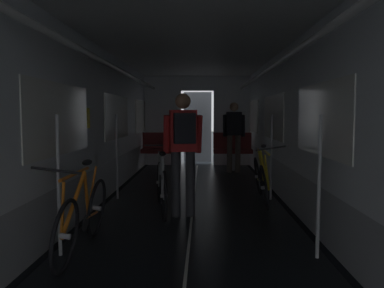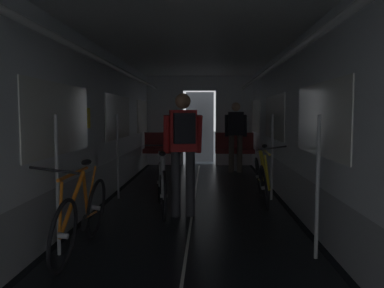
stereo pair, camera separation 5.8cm
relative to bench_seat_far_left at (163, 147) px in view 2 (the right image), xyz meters
name	(u,v)px [view 2 (the right image)]	position (x,y,z in m)	size (l,w,h in m)	color
train_car_shell	(192,92)	(0.90, -4.47, 1.13)	(3.14, 12.34, 2.57)	black
bench_seat_far_left	(163,147)	(0.00, 0.00, 0.00)	(0.98, 0.51, 0.95)	gray
bench_seat_far_right	(234,148)	(1.80, 0.00, 0.00)	(0.98, 0.51, 0.95)	gray
bicycle_orange	(81,215)	(-0.16, -5.88, -0.19)	(0.44, 1.69, 0.95)	black
bicycle_yellow	(262,179)	(1.99, -3.56, -0.19)	(0.44, 1.69, 0.96)	black
person_cyclist_aisle	(183,143)	(0.79, -4.48, 0.45)	(0.56, 0.43, 1.69)	#2D2D33
bicycle_silver_in_aisle	(162,185)	(0.46, -4.21, -0.18)	(0.48, 1.67, 0.94)	black
person_standing_near_bench	(236,132)	(1.80, -0.38, 0.41)	(0.53, 0.23, 1.69)	brown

